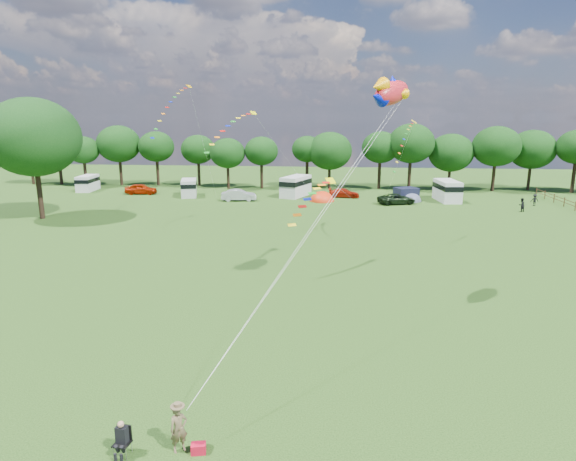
# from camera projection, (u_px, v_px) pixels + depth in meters

# --- Properties ---
(ground_plane) EXTENTS (180.00, 180.00, 0.00)m
(ground_plane) POSITION_uv_depth(u_px,v_px,m) (271.00, 344.00, 24.17)
(ground_plane) COLOR black
(ground_plane) RESTS_ON ground
(tree_line) EXTENTS (102.98, 10.98, 10.27)m
(tree_line) POSITION_uv_depth(u_px,v_px,m) (353.00, 149.00, 75.42)
(tree_line) COLOR black
(tree_line) RESTS_ON ground
(big_tree) EXTENTS (10.00, 10.00, 13.28)m
(big_tree) POSITION_uv_depth(u_px,v_px,m) (33.00, 137.00, 52.26)
(big_tree) COLOR black
(big_tree) RESTS_ON ground
(car_a) EXTENTS (4.90, 2.38, 1.57)m
(car_a) POSITION_uv_depth(u_px,v_px,m) (141.00, 189.00, 71.40)
(car_a) COLOR #9B1D03
(car_a) RESTS_ON ground
(car_b) EXTENTS (4.65, 2.35, 1.57)m
(car_b) POSITION_uv_depth(u_px,v_px,m) (239.00, 195.00, 65.68)
(car_b) COLOR #9EA2A6
(car_b) RESTS_ON ground
(car_c) EXTENTS (4.40, 2.22, 1.27)m
(car_c) POSITION_uv_depth(u_px,v_px,m) (344.00, 193.00, 68.52)
(car_c) COLOR maroon
(car_c) RESTS_ON ground
(car_d) EXTENTS (5.50, 3.80, 1.37)m
(car_d) POSITION_uv_depth(u_px,v_px,m) (397.00, 199.00, 63.22)
(car_d) COLOR black
(car_d) RESTS_ON ground
(campervan_a) EXTENTS (2.58, 5.05, 2.38)m
(campervan_a) POSITION_uv_depth(u_px,v_px,m) (88.00, 183.00, 74.69)
(campervan_a) COLOR silver
(campervan_a) RESTS_ON ground
(campervan_b) EXTENTS (3.32, 5.31, 2.42)m
(campervan_b) POSITION_uv_depth(u_px,v_px,m) (189.00, 187.00, 69.52)
(campervan_b) COLOR #B4B4B6
(campervan_b) RESTS_ON ground
(campervan_c) EXTENTS (4.37, 6.44, 2.91)m
(campervan_c) POSITION_uv_depth(u_px,v_px,m) (296.00, 186.00, 69.33)
(campervan_c) COLOR silver
(campervan_c) RESTS_ON ground
(campervan_d) EXTENTS (3.00, 5.94, 2.81)m
(campervan_d) POSITION_uv_depth(u_px,v_px,m) (447.00, 190.00, 65.45)
(campervan_d) COLOR silver
(campervan_d) RESTS_ON ground
(tent_orange) EXTENTS (3.37, 3.69, 2.64)m
(tent_orange) POSITION_uv_depth(u_px,v_px,m) (322.00, 201.00, 65.74)
(tent_orange) COLOR red
(tent_orange) RESTS_ON ground
(tent_greyblue) EXTENTS (3.30, 3.61, 2.45)m
(tent_greyblue) POSITION_uv_depth(u_px,v_px,m) (409.00, 201.00, 65.76)
(tent_greyblue) COLOR #444B62
(tent_greyblue) RESTS_ON ground
(awning_navy) EXTENTS (3.46, 3.16, 1.77)m
(awning_navy) POSITION_uv_depth(u_px,v_px,m) (406.00, 194.00, 65.94)
(awning_navy) COLOR black
(awning_navy) RESTS_ON ground
(kite_flyer) EXTENTS (0.73, 0.68, 1.67)m
(kite_flyer) POSITION_uv_depth(u_px,v_px,m) (179.00, 429.00, 16.25)
(kite_flyer) COLOR brown
(kite_flyer) RESTS_ON ground
(camp_chair) EXTENTS (0.59, 0.59, 1.30)m
(camp_chair) POSITION_uv_depth(u_px,v_px,m) (122.00, 434.00, 16.06)
(camp_chair) COLOR #99999E
(camp_chair) RESTS_ON ground
(kite_bag) EXTENTS (0.55, 0.43, 0.35)m
(kite_bag) POSITION_uv_depth(u_px,v_px,m) (198.00, 448.00, 16.27)
(kite_bag) COLOR red
(kite_bag) RESTS_ON ground
(fish_kite) EXTENTS (3.04, 3.65, 2.03)m
(fish_kite) POSITION_uv_depth(u_px,v_px,m) (389.00, 93.00, 27.21)
(fish_kite) COLOR red
(fish_kite) RESTS_ON ground
(streamer_kite_a) EXTENTS (3.20, 5.56, 5.74)m
(streamer_kite_a) POSITION_uv_depth(u_px,v_px,m) (174.00, 103.00, 52.23)
(streamer_kite_a) COLOR #E09B00
(streamer_kite_a) RESTS_ON ground
(streamer_kite_b) EXTENTS (4.24, 4.64, 3.78)m
(streamer_kite_b) POSITION_uv_depth(u_px,v_px,m) (234.00, 125.00, 45.01)
(streamer_kite_b) COLOR #DAD708
(streamer_kite_b) RESTS_ON ground
(streamer_kite_c) EXTENTS (3.27, 4.98, 2.84)m
(streamer_kite_c) POSITION_uv_depth(u_px,v_px,m) (316.00, 194.00, 35.03)
(streamer_kite_c) COLOR #D9E007
(streamer_kite_c) RESTS_ON ground
(walker_a) EXTENTS (0.95, 0.85, 1.67)m
(walker_a) POSITION_uv_depth(u_px,v_px,m) (521.00, 205.00, 57.98)
(walker_a) COLOR black
(walker_a) RESTS_ON ground
(walker_b) EXTENTS (1.00, 0.48, 1.53)m
(walker_b) POSITION_uv_depth(u_px,v_px,m) (535.00, 200.00, 61.96)
(walker_b) COLOR black
(walker_b) RESTS_ON ground
(streamer_kite_d) EXTENTS (2.48, 5.03, 4.25)m
(streamer_kite_d) POSITION_uv_depth(u_px,v_px,m) (406.00, 137.00, 41.67)
(streamer_kite_d) COLOR yellow
(streamer_kite_d) RESTS_ON ground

